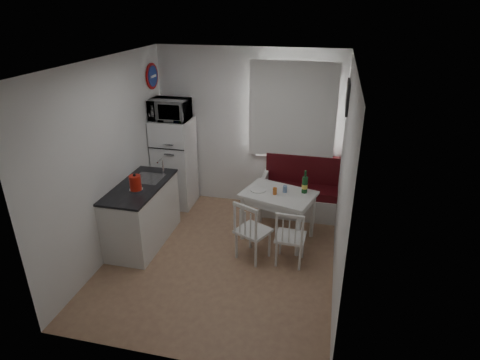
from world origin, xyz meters
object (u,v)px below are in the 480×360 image
Objects in this scene: kitchen_counter at (143,213)px; chair_left at (252,227)px; dining_table at (278,198)px; wine_bottle at (305,182)px; microwave at (170,110)px; chair_right at (290,233)px; fridge at (175,163)px; kettle at (135,183)px; bench at (303,196)px.

chair_left is at bearing -4.65° from kitchen_counter.
wine_bottle is (0.35, 0.10, 0.25)m from dining_table.
microwave is at bearing 89.06° from kitchen_counter.
microwave reaches higher than dining_table.
kitchen_counter is 1.62m from chair_left.
dining_table is 2.59× the size of chair_right.
wine_bottle is (0.10, 0.75, 0.40)m from chair_right.
dining_table is 1.98m from fridge.
kettle is at bearing -159.33° from wine_bottle.
chair_left is 0.50m from chair_right.
kettle is (0.03, -1.43, 0.27)m from fridge.
wine_bottle is (0.60, 0.76, 0.37)m from chair_left.
kitchen_counter is 3.93× the size of wine_bottle.
fridge is 4.47× the size of wine_bottle.
bench reaches higher than chair_right.
chair_right is 0.86m from wine_bottle.
fridge is (-1.60, 1.38, 0.22)m from chair_left.
dining_table is 1.89× the size of microwave.
kitchen_counter reaches higher than chair_left.
kettle is (0.05, -0.19, 0.57)m from kitchen_counter.
chair_left is 0.90× the size of microwave.
bench is 2.26× the size of microwave.
kettle reaches higher than chair_right.
kitchen_counter is 5.41× the size of kettle.
kitchen_counter is 1.28m from fridge.
wine_bottle is at bearing 77.48° from chair_left.
kettle is 2.32m from wine_bottle.
fridge is (0.02, 1.24, 0.29)m from kitchen_counter.
chair_left is at bearing -128.33° from wine_bottle.
wine_bottle is at bearing -15.68° from fridge.
wine_bottle is (2.22, 0.63, 0.45)m from kitchen_counter.
chair_right is 2.52m from fridge.
microwave reaches higher than fridge.
kettle is at bearing -75.41° from kitchen_counter.
bench is 0.93m from wine_bottle.
microwave reaches higher than kettle.
bench is (2.17, 1.36, -0.13)m from kitchen_counter.
fridge is at bearing -177.04° from bench.
chair_right is 2.74m from microwave.
kitchen_counter is at bearing -148.01° from bench.
dining_table is 0.44m from wine_bottle.
kettle is at bearing -175.65° from chair_right.
kitchen_counter is at bearing -90.90° from fridge.
fridge is at bearing 91.20° from kettle.
bench is 5.53× the size of kettle.
bench is 2.20m from fridge.
bench is at bearing 4.29° from microwave.
chair_right is 1.30× the size of wine_bottle.
microwave is at bearing 150.38° from chair_right.
chair_right is (-0.05, -1.48, 0.18)m from bench.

